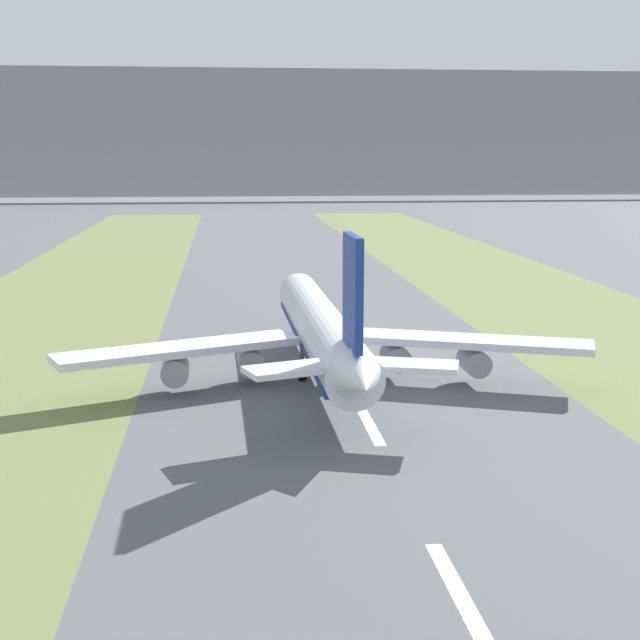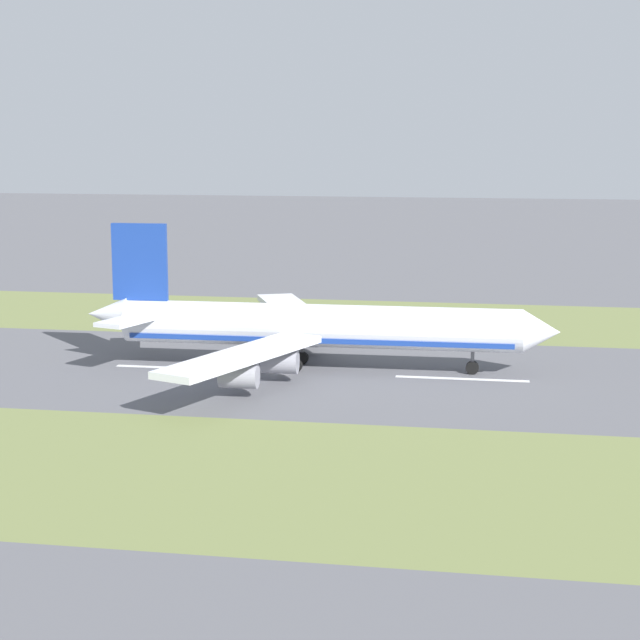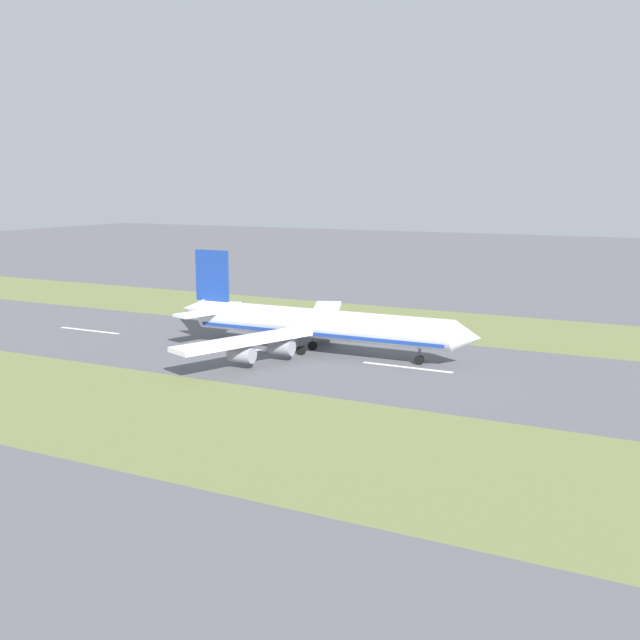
% 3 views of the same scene
% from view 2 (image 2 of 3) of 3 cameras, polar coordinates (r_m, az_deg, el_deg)
% --- Properties ---
extents(ground_plane, '(800.00, 800.00, 0.00)m').
position_cam_2_polar(ground_plane, '(149.02, -2.11, -2.78)').
color(ground_plane, '#56565B').
extents(grass_median_west, '(40.00, 600.00, 0.01)m').
position_cam_2_polar(grass_median_west, '(192.42, 0.64, 0.15)').
color(grass_median_west, olive).
rests_on(grass_median_west, ground).
extents(grass_median_east, '(40.00, 600.00, 0.01)m').
position_cam_2_polar(grass_median_east, '(106.95, -7.12, -8.05)').
color(grass_median_east, olive).
rests_on(grass_median_east, ground).
extents(centreline_dash_mid, '(1.20, 18.00, 0.01)m').
position_cam_2_polar(centreline_dash_mid, '(152.73, -7.61, -2.55)').
color(centreline_dash_mid, silver).
rests_on(centreline_dash_mid, ground).
extents(centreline_dash_far, '(1.20, 18.00, 0.01)m').
position_cam_2_polar(centreline_dash_far, '(146.04, 7.58, -3.13)').
color(centreline_dash_far, silver).
rests_on(centreline_dash_far, ground).
extents(airplane_main_jet, '(64.13, 67.08, 20.20)m').
position_cam_2_polar(airplane_main_jet, '(149.92, -0.72, -0.35)').
color(airplane_main_jet, silver).
rests_on(airplane_main_jet, ground).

